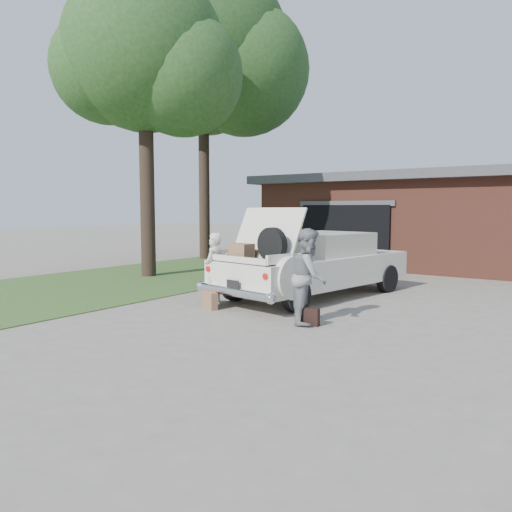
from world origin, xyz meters
The scene contains 10 objects.
ground centered at (0.00, 0.00, 0.00)m, with size 90.00×90.00×0.00m, color gray.
grass_strip centered at (-5.50, 3.00, 0.01)m, with size 6.00×16.00×0.02m, color #2D4C1E.
house centered at (0.98, 11.47, 1.67)m, with size 12.80×7.80×3.30m.
tree_left centered at (-5.54, 2.80, 6.44)m, with size 5.47×4.75×9.11m.
tree_back centered at (-7.72, 7.93, 8.16)m, with size 7.93×6.89×11.96m.
sedan centered at (0.26, 2.61, 0.77)m, with size 2.87×5.53×2.09m.
woman_left centered at (-0.98, 0.42, 0.78)m, with size 0.57×0.37×1.56m, color silver.
woman_right centered at (1.53, 0.09, 0.86)m, with size 0.84×0.65×1.72m, color gray.
suitcase_left centered at (-0.78, 0.05, 0.18)m, with size 0.46×0.15×0.36m, color #97684C.
suitcase_right centered at (1.60, -0.07, 0.16)m, with size 0.41×0.13×0.32m, color black.
Camera 1 is at (5.90, -7.71, 2.06)m, focal length 35.00 mm.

